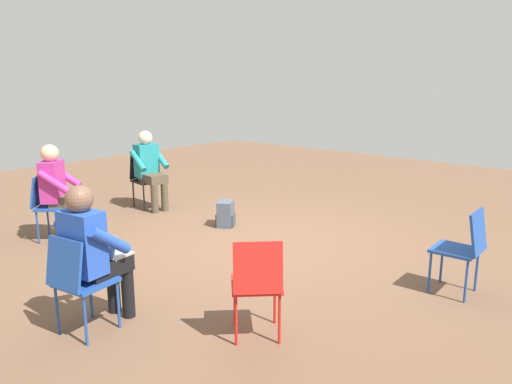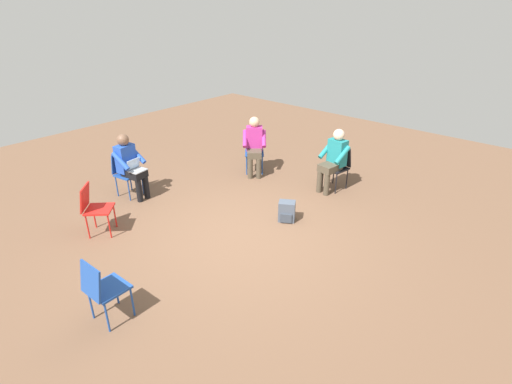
{
  "view_description": "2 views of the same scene",
  "coord_description": "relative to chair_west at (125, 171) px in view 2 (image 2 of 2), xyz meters",
  "views": [
    {
      "loc": [
        -4.59,
        -3.84,
        2.06
      ],
      "look_at": [
        0.14,
        0.22,
        0.62
      ],
      "focal_mm": 35.0,
      "sensor_mm": 36.0,
      "label": 1
    },
    {
      "loc": [
        3.83,
        -3.97,
        3.48
      ],
      "look_at": [
        0.13,
        0.24,
        0.74
      ],
      "focal_mm": 28.0,
      "sensor_mm": 36.0,
      "label": 2
    }
  ],
  "objects": [
    {
      "name": "person_in_teal",
      "position": [
        2.88,
        2.81,
        0.2
      ],
      "size": [
        0.54,
        0.55,
        1.24
      ],
      "rotation": [
        0.0,
        0.0,
        3.0
      ],
      "color": "#4C4233",
      "rests_on": "ground"
    },
    {
      "name": "ground_plane",
      "position": [
        2.7,
        0.34,
        -0.5
      ],
      "size": [
        15.18,
        15.18,
        0.0
      ],
      "primitive_type": "plane",
      "color": "brown"
    },
    {
      "name": "chair_southwest",
      "position": [
        0.89,
        -1.12,
        0.0
      ],
      "size": [
        0.58,
        0.58,
        0.85
      ],
      "rotation": [
        0.0,
        0.0,
        -0.79
      ],
      "color": "red",
      "rests_on": "ground"
    },
    {
      "name": "person_in_magenta",
      "position": [
        1.17,
        2.42,
        0.2
      ],
      "size": [
        0.63,
        0.63,
        1.24
      ],
      "rotation": [
        0.0,
        0.0,
        -2.41
      ],
      "color": "#4C4233",
      "rests_on": "ground"
    },
    {
      "name": "person_with_laptop",
      "position": [
        0.17,
        0.03,
        0.2
      ],
      "size": [
        0.56,
        0.55,
        1.24
      ],
      "rotation": [
        0.0,
        0.0,
        -1.42
      ],
      "color": "black",
      "rests_on": "ground"
    },
    {
      "name": "chair_south",
      "position": [
        2.81,
        -2.07,
        0.0
      ],
      "size": [
        0.41,
        0.45,
        0.85
      ],
      "rotation": [
        0.0,
        0.0,
        0.04
      ],
      "color": "#1E4799",
      "rests_on": "ground"
    },
    {
      "name": "backpack_near_laptop_user",
      "position": [
        2.96,
        1.23,
        -0.34
      ],
      "size": [
        0.34,
        0.32,
        0.36
      ],
      "rotation": [
        0.0,
        0.0,
        3.7
      ],
      "color": "#475160",
      "rests_on": "ground"
    },
    {
      "name": "chair_west",
      "position": [
        0.0,
        0.0,
        0.0
      ],
      "size": [
        0.49,
        0.46,
        0.85
      ],
      "rotation": [
        0.0,
        0.0,
        -1.42
      ],
      "color": "#1E4799",
      "rests_on": "ground"
    },
    {
      "name": "chair_north",
      "position": [
        2.91,
        2.98,
        0.0
      ],
      "size": [
        0.45,
        0.49,
        0.85
      ],
      "rotation": [
        0.0,
        0.0,
        3.0
      ],
      "color": "black",
      "rests_on": "ground"
    },
    {
      "name": "chair_northwest",
      "position": [
        1.06,
        2.54,
        0.0
      ],
      "size": [
        0.58,
        0.59,
        0.85
      ],
      "rotation": [
        0.0,
        0.0,
        -2.41
      ],
      "color": "#1E4799",
      "rests_on": "ground"
    }
  ]
}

